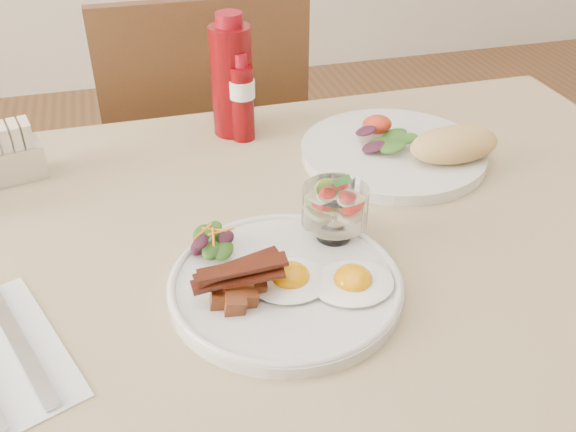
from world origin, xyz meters
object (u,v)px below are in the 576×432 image
table (276,299)px  second_plate (407,149)px  sugar_caddy (9,156)px  fruit_cup (335,206)px  chair_far (205,162)px  ketchup_bottle (232,79)px  hot_sauce_bottle (242,99)px  main_plate (285,286)px

table → second_plate: bearing=33.3°
second_plate → sugar_caddy: size_ratio=2.79×
fruit_cup → sugar_caddy: size_ratio=0.79×
table → chair_far: 0.68m
fruit_cup → ketchup_bottle: ketchup_bottle is taller
sugar_caddy → hot_sauce_bottle: bearing=-7.2°
main_plate → sugar_caddy: sugar_caddy is taller
table → hot_sauce_bottle: (0.03, 0.32, 0.16)m
fruit_cup → ketchup_bottle: 0.37m
fruit_cup → second_plate: bearing=45.1°
ketchup_bottle → hot_sauce_bottle: (0.01, -0.03, -0.02)m
ketchup_bottle → sugar_caddy: (-0.36, -0.07, -0.06)m
main_plate → second_plate: 0.38m
main_plate → sugar_caddy: 0.50m
main_plate → hot_sauce_bottle: size_ratio=1.86×
fruit_cup → sugar_caddy: bearing=144.4°
fruit_cup → sugar_caddy: fruit_cup is taller
fruit_cup → hot_sauce_bottle: 0.34m
hot_sauce_bottle → second_plate: bearing=-31.6°
ketchup_bottle → chair_far: bearing=93.1°
hot_sauce_bottle → sugar_caddy: size_ratio=1.40×
second_plate → hot_sauce_bottle: (-0.24, 0.15, 0.05)m
ketchup_bottle → hot_sauce_bottle: ketchup_bottle is taller
table → fruit_cup: bearing=-13.0°
hot_sauce_bottle → fruit_cup: bearing=-82.1°
chair_far → hot_sauce_bottle: chair_far is taller
table → second_plate: second_plate is taller
table → chair_far: (0.00, 0.66, -0.14)m
chair_far → fruit_cup: (0.07, -0.68, 0.29)m
main_plate → ketchup_bottle: 0.45m
second_plate → hot_sauce_bottle: 0.28m
fruit_cup → sugar_caddy: (-0.42, 0.30, -0.02)m
fruit_cup → chair_far: bearing=96.2°
table → main_plate: 0.13m
main_plate → sugar_caddy: size_ratio=2.60×
main_plate → hot_sauce_bottle: bearing=84.7°
fruit_cup → main_plate: bearing=-140.3°
table → ketchup_bottle: bearing=87.2°
main_plate → ketchup_bottle: bearing=86.4°
chair_far → main_plate: chair_far is taller
main_plate → fruit_cup: size_ratio=3.27×
chair_far → ketchup_bottle: size_ratio=4.48×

